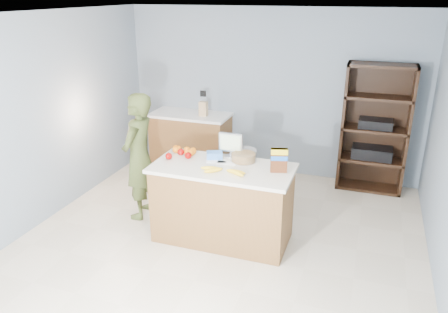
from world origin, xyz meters
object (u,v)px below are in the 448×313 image
(tv, at_px, (231,143))
(cereal_box, at_px, (279,159))
(counter_peninsula, at_px, (223,206))
(person, at_px, (139,157))
(shelving_unit, at_px, (375,130))

(tv, distance_m, cereal_box, 0.68)
(counter_peninsula, bearing_deg, person, 169.88)
(person, relative_size, tv, 5.63)
(counter_peninsula, bearing_deg, shelving_unit, 52.89)
(counter_peninsula, xyz_separation_m, person, (-1.16, 0.21, 0.38))
(cereal_box, bearing_deg, shelving_unit, 64.85)
(counter_peninsula, distance_m, shelving_unit, 2.61)
(counter_peninsula, relative_size, tv, 5.53)
(person, bearing_deg, counter_peninsula, 77.83)
(tv, bearing_deg, cereal_box, -23.54)
(shelving_unit, bearing_deg, cereal_box, -115.15)
(counter_peninsula, height_order, cereal_box, cereal_box)
(shelving_unit, bearing_deg, person, -145.78)
(counter_peninsula, distance_m, tv, 0.72)
(cereal_box, bearing_deg, tv, 156.46)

